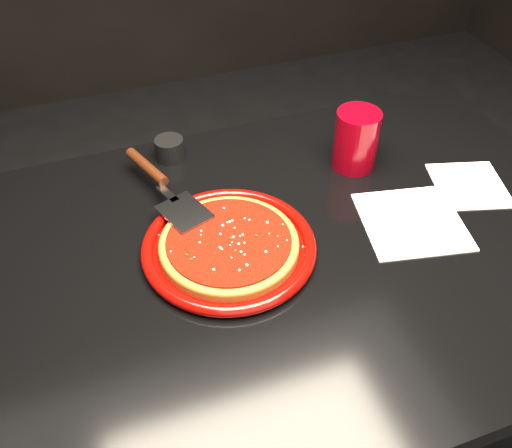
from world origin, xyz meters
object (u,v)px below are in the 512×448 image
(pizza_server, at_px, (165,186))
(cup, at_px, (356,140))
(ramekin, at_px, (170,149))
(table, at_px, (277,372))
(plate, at_px, (229,247))

(pizza_server, distance_m, cup, 0.39)
(cup, bearing_deg, ramekin, 156.61)
(table, xyz_separation_m, pizza_server, (-0.16, 0.20, 0.41))
(plate, relative_size, ramekin, 5.11)
(cup, distance_m, ramekin, 0.38)
(ramekin, bearing_deg, cup, -23.39)
(pizza_server, bearing_deg, ramekin, 53.81)
(cup, height_order, ramekin, cup)
(pizza_server, relative_size, ramekin, 5.16)
(plate, xyz_separation_m, ramekin, (-0.03, 0.30, 0.01))
(plate, bearing_deg, pizza_server, 112.85)
(plate, relative_size, cup, 2.47)
(plate, distance_m, cup, 0.35)
(plate, height_order, cup, cup)
(table, bearing_deg, pizza_server, 128.45)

